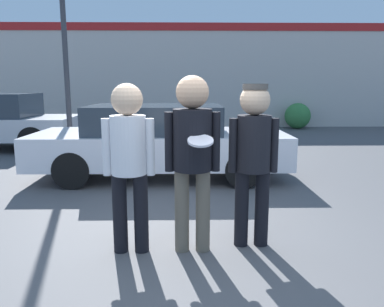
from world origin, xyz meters
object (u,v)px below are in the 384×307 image
(parked_car_near, at_px, (159,141))
(shrub, at_px, (298,116))
(person_left, at_px, (129,153))
(person_middle_with_frisbee, at_px, (192,147))
(person_right, at_px, (253,150))

(parked_car_near, bearing_deg, shrub, 57.45)
(person_left, relative_size, person_middle_with_frisbee, 0.96)
(person_middle_with_frisbee, bearing_deg, shrub, 68.28)
(person_middle_with_frisbee, bearing_deg, person_left, -179.37)
(person_right, relative_size, shrub, 1.73)
(person_left, xyz_separation_m, parked_car_near, (0.08, 3.25, -0.36))
(person_left, bearing_deg, person_right, 6.04)
(person_middle_with_frisbee, relative_size, person_right, 1.05)
(person_left, xyz_separation_m, person_right, (1.29, 0.14, 0.01))
(person_right, distance_m, shrub, 11.50)
(person_right, distance_m, parked_car_near, 3.36)
(person_right, bearing_deg, shrub, 71.03)
(person_right, height_order, shrub, person_right)
(person_left, bearing_deg, shrub, 65.45)
(person_left, xyz_separation_m, person_middle_with_frisbee, (0.65, 0.01, 0.06))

